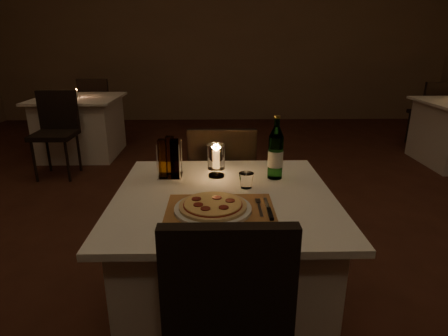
{
  "coord_description": "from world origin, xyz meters",
  "views": [
    {
      "loc": [
        -0.11,
        -1.9,
        1.41
      ],
      "look_at": [
        -0.08,
        -0.3,
        0.86
      ],
      "focal_mm": 30.0,
      "sensor_mm": 36.0,
      "label": 1
    }
  ],
  "objects_px": {
    "chair_far": "(222,178)",
    "hurricane_candle": "(216,158)",
    "tumbler": "(246,180)",
    "water_bottle": "(276,153)",
    "plate": "(213,209)",
    "main_table": "(224,263)",
    "pizza": "(213,205)",
    "neighbor_table_left": "(81,126)"
  },
  "relations": [
    {
      "from": "chair_far",
      "to": "hurricane_candle",
      "type": "height_order",
      "value": "hurricane_candle"
    },
    {
      "from": "tumbler",
      "to": "water_bottle",
      "type": "relative_size",
      "value": 0.22
    },
    {
      "from": "chair_far",
      "to": "tumbler",
      "type": "xyz_separation_m",
      "value": [
        0.11,
        -0.63,
        0.23
      ]
    },
    {
      "from": "chair_far",
      "to": "plate",
      "type": "distance_m",
      "value": 0.92
    },
    {
      "from": "main_table",
      "to": "plate",
      "type": "bearing_deg",
      "value": -105.52
    },
    {
      "from": "plate",
      "to": "tumbler",
      "type": "xyz_separation_m",
      "value": [
        0.16,
        0.26,
        0.03
      ]
    },
    {
      "from": "chair_far",
      "to": "hurricane_candle",
      "type": "xyz_separation_m",
      "value": [
        -0.04,
        -0.48,
        0.29
      ]
    },
    {
      "from": "plate",
      "to": "pizza",
      "type": "bearing_deg",
      "value": -159.99
    },
    {
      "from": "tumbler",
      "to": "neighbor_table_left",
      "type": "bearing_deg",
      "value": 121.59
    },
    {
      "from": "plate",
      "to": "hurricane_candle",
      "type": "distance_m",
      "value": 0.43
    },
    {
      "from": "tumbler",
      "to": "water_bottle",
      "type": "bearing_deg",
      "value": 39.54
    },
    {
      "from": "hurricane_candle",
      "to": "neighbor_table_left",
      "type": "height_order",
      "value": "hurricane_candle"
    },
    {
      "from": "chair_far",
      "to": "tumbler",
      "type": "bearing_deg",
      "value": -80.34
    },
    {
      "from": "chair_far",
      "to": "pizza",
      "type": "height_order",
      "value": "chair_far"
    },
    {
      "from": "water_bottle",
      "to": "hurricane_candle",
      "type": "xyz_separation_m",
      "value": [
        -0.3,
        0.03,
        -0.03
      ]
    },
    {
      "from": "tumbler",
      "to": "hurricane_candle",
      "type": "height_order",
      "value": "hurricane_candle"
    },
    {
      "from": "chair_far",
      "to": "tumbler",
      "type": "height_order",
      "value": "chair_far"
    },
    {
      "from": "plate",
      "to": "neighbor_table_left",
      "type": "height_order",
      "value": "plate"
    },
    {
      "from": "pizza",
      "to": "main_table",
      "type": "bearing_deg",
      "value": 74.45
    },
    {
      "from": "chair_far",
      "to": "plate",
      "type": "xyz_separation_m",
      "value": [
        -0.05,
        -0.89,
        0.2
      ]
    },
    {
      "from": "chair_far",
      "to": "neighbor_table_left",
      "type": "height_order",
      "value": "chair_far"
    },
    {
      "from": "pizza",
      "to": "neighbor_table_left",
      "type": "xyz_separation_m",
      "value": [
        -1.69,
        3.27,
        -0.39
      ]
    },
    {
      "from": "main_table",
      "to": "neighbor_table_left",
      "type": "distance_m",
      "value": 3.55
    },
    {
      "from": "tumbler",
      "to": "neighbor_table_left",
      "type": "height_order",
      "value": "tumbler"
    },
    {
      "from": "plate",
      "to": "water_bottle",
      "type": "bearing_deg",
      "value": 51.23
    },
    {
      "from": "plate",
      "to": "neighbor_table_left",
      "type": "xyz_separation_m",
      "value": [
        -1.69,
        3.27,
        -0.38
      ]
    },
    {
      "from": "pizza",
      "to": "tumbler",
      "type": "height_order",
      "value": "tumbler"
    },
    {
      "from": "tumbler",
      "to": "pizza",
      "type": "bearing_deg",
      "value": -121.06
    },
    {
      "from": "main_table",
      "to": "pizza",
      "type": "distance_m",
      "value": 0.44
    },
    {
      "from": "pizza",
      "to": "hurricane_candle",
      "type": "height_order",
      "value": "hurricane_candle"
    },
    {
      "from": "water_bottle",
      "to": "neighbor_table_left",
      "type": "xyz_separation_m",
      "value": [
        -2.01,
        2.88,
        -0.5
      ]
    },
    {
      "from": "pizza",
      "to": "water_bottle",
      "type": "relative_size",
      "value": 0.87
    },
    {
      "from": "tumbler",
      "to": "hurricane_candle",
      "type": "bearing_deg",
      "value": 132.43
    },
    {
      "from": "water_bottle",
      "to": "neighbor_table_left",
      "type": "bearing_deg",
      "value": 124.86
    },
    {
      "from": "main_table",
      "to": "chair_far",
      "type": "relative_size",
      "value": 1.11
    },
    {
      "from": "plate",
      "to": "water_bottle",
      "type": "distance_m",
      "value": 0.51
    },
    {
      "from": "neighbor_table_left",
      "to": "tumbler",
      "type": "bearing_deg",
      "value": -58.41
    },
    {
      "from": "hurricane_candle",
      "to": "neighbor_table_left",
      "type": "bearing_deg",
      "value": 120.91
    },
    {
      "from": "hurricane_candle",
      "to": "plate",
      "type": "bearing_deg",
      "value": -92.01
    },
    {
      "from": "tumbler",
      "to": "hurricane_candle",
      "type": "xyz_separation_m",
      "value": [
        -0.14,
        0.16,
        0.06
      ]
    },
    {
      "from": "chair_far",
      "to": "neighbor_table_left",
      "type": "bearing_deg",
      "value": 126.25
    },
    {
      "from": "neighbor_table_left",
      "to": "pizza",
      "type": "bearing_deg",
      "value": -62.63
    }
  ]
}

